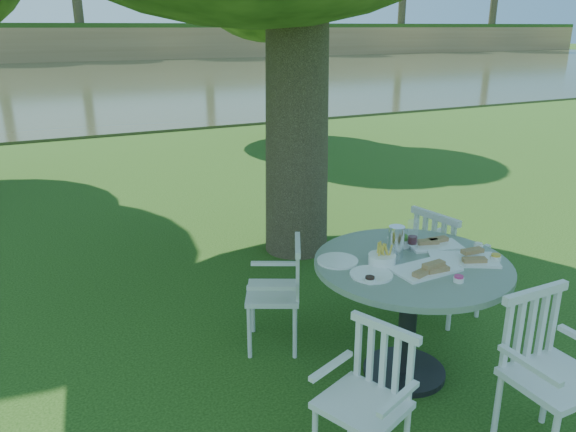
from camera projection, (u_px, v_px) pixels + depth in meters
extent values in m
plane|color=#15370B|center=(299.00, 322.00, 4.57)|extent=(140.00, 140.00, 0.00)
cylinder|color=black|center=(404.00, 371.00, 3.89)|extent=(0.56, 0.56, 0.04)
cylinder|color=black|center=(408.00, 319.00, 3.76)|extent=(0.12, 0.12, 0.76)
cylinder|color=slate|center=(412.00, 265.00, 3.63)|extent=(1.27, 1.27, 0.04)
cylinder|color=silver|center=(479.00, 292.00, 4.58)|extent=(0.04, 0.04, 0.45)
cylinder|color=silver|center=(440.00, 275.00, 4.89)|extent=(0.04, 0.04, 0.45)
cylinder|color=silver|center=(450.00, 304.00, 4.38)|extent=(0.04, 0.04, 0.45)
cylinder|color=silver|center=(411.00, 286.00, 4.69)|extent=(0.04, 0.04, 0.45)
cube|color=silver|center=(448.00, 261.00, 4.56)|extent=(0.50, 0.53, 0.04)
cube|color=silver|center=(433.00, 242.00, 4.38)|extent=(0.12, 0.46, 0.46)
cylinder|color=silver|center=(253.00, 308.00, 4.36)|extent=(0.03, 0.03, 0.41)
cylinder|color=silver|center=(249.00, 332.00, 4.02)|extent=(0.03, 0.03, 0.41)
cylinder|color=silver|center=(295.00, 308.00, 4.36)|extent=(0.03, 0.03, 0.41)
cylinder|color=silver|center=(295.00, 333.00, 4.02)|extent=(0.03, 0.03, 0.41)
cube|color=silver|center=(273.00, 293.00, 4.12)|extent=(0.53, 0.54, 0.04)
cube|color=silver|center=(298.00, 269.00, 4.06)|extent=(0.22, 0.39, 0.42)
cylinder|color=silver|center=(351.00, 410.00, 3.20)|extent=(0.03, 0.03, 0.41)
cube|color=silver|center=(362.00, 405.00, 2.90)|extent=(0.51, 0.53, 0.04)
cube|color=silver|center=(383.00, 359.00, 2.97)|extent=(0.19, 0.40, 0.41)
cylinder|color=silver|center=(497.00, 410.00, 3.17)|extent=(0.04, 0.04, 0.46)
cylinder|color=silver|center=(547.00, 390.00, 3.34)|extent=(0.04, 0.04, 0.46)
cube|color=silver|center=(556.00, 380.00, 3.02)|extent=(0.47, 0.43, 0.04)
cube|color=silver|center=(531.00, 327.00, 3.13)|extent=(0.47, 0.04, 0.47)
cube|color=white|center=(425.00, 269.00, 3.49)|extent=(0.42, 0.26, 0.02)
cube|color=white|center=(464.00, 259.00, 3.64)|extent=(0.49, 0.42, 0.02)
cube|color=white|center=(435.00, 246.00, 3.87)|extent=(0.39, 0.28, 0.01)
cylinder|color=white|center=(371.00, 275.00, 3.42)|extent=(0.26, 0.26, 0.01)
cylinder|color=white|center=(338.00, 261.00, 3.62)|extent=(0.27, 0.27, 0.01)
cylinder|color=white|center=(382.00, 260.00, 3.57)|extent=(0.18, 0.18, 0.07)
cylinder|color=white|center=(399.00, 242.00, 3.88)|extent=(0.16, 0.16, 0.05)
cylinder|color=silver|center=(396.00, 242.00, 3.67)|extent=(0.10, 0.10, 0.21)
cylinder|color=white|center=(413.00, 236.00, 3.78)|extent=(0.08, 0.08, 0.21)
cylinder|color=white|center=(391.00, 256.00, 3.59)|extent=(0.06, 0.06, 0.10)
cylinder|color=white|center=(396.00, 255.00, 3.60)|extent=(0.06, 0.06, 0.10)
cylinder|color=white|center=(459.00, 280.00, 3.33)|extent=(0.06, 0.06, 0.03)
cylinder|color=white|center=(496.00, 258.00, 3.64)|extent=(0.07, 0.07, 0.03)
cylinder|color=white|center=(478.00, 247.00, 3.83)|extent=(0.06, 0.06, 0.03)
cylinder|color=white|center=(370.00, 281.00, 3.32)|extent=(0.07, 0.07, 0.03)
cube|color=#333922|center=(54.00, 82.00, 24.12)|extent=(100.00, 28.00, 0.12)
cube|color=olive|center=(32.00, 45.00, 36.93)|extent=(100.00, 3.00, 2.20)
cube|color=#15370B|center=(24.00, 25.00, 42.91)|extent=(100.00, 18.00, 0.30)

